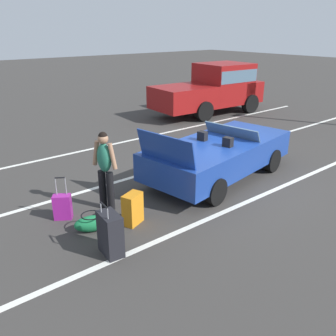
{
  "coord_description": "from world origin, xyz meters",
  "views": [
    {
      "loc": [
        -6.18,
        -5.71,
        3.52
      ],
      "look_at": [
        -1.79,
        -0.22,
        0.75
      ],
      "focal_mm": 38.1,
      "sensor_mm": 36.0,
      "label": 1
    }
  ],
  "objects_px": {
    "parked_pickup_truck_near": "(215,87)",
    "suitcase_medium_bright": "(132,209)",
    "duffel_bag": "(92,223)",
    "suitcase_large_black": "(111,234)",
    "suitcase_small_carryon": "(63,207)",
    "traveler_person": "(105,167)",
    "convertible_car": "(223,153)"
  },
  "relations": [
    {
      "from": "suitcase_large_black",
      "to": "suitcase_small_carryon",
      "type": "xyz_separation_m",
      "value": [
        -0.14,
        1.63,
        -0.11
      ]
    },
    {
      "from": "convertible_car",
      "to": "traveler_person",
      "type": "xyz_separation_m",
      "value": [
        -3.21,
        0.24,
        0.34
      ]
    },
    {
      "from": "traveler_person",
      "to": "parked_pickup_truck_near",
      "type": "bearing_deg",
      "value": 8.23
    },
    {
      "from": "suitcase_medium_bright",
      "to": "duffel_bag",
      "type": "distance_m",
      "value": 0.8
    },
    {
      "from": "convertible_car",
      "to": "traveler_person",
      "type": "distance_m",
      "value": 3.24
    },
    {
      "from": "parked_pickup_truck_near",
      "to": "traveler_person",
      "type": "bearing_deg",
      "value": -145.33
    },
    {
      "from": "parked_pickup_truck_near",
      "to": "duffel_bag",
      "type": "bearing_deg",
      "value": -144.39
    },
    {
      "from": "suitcase_large_black",
      "to": "traveler_person",
      "type": "relative_size",
      "value": 0.57
    },
    {
      "from": "suitcase_small_carryon",
      "to": "duffel_bag",
      "type": "distance_m",
      "value": 0.81
    },
    {
      "from": "traveler_person",
      "to": "parked_pickup_truck_near",
      "type": "xyz_separation_m",
      "value": [
        8.21,
        4.97,
        0.18
      ]
    },
    {
      "from": "suitcase_medium_bright",
      "to": "suitcase_large_black",
      "type": "bearing_deg",
      "value": 104.64
    },
    {
      "from": "suitcase_small_carryon",
      "to": "parked_pickup_truck_near",
      "type": "distance_m",
      "value": 10.33
    },
    {
      "from": "suitcase_medium_bright",
      "to": "parked_pickup_truck_near",
      "type": "bearing_deg",
      "value": -76.15
    },
    {
      "from": "convertible_car",
      "to": "parked_pickup_truck_near",
      "type": "bearing_deg",
      "value": 37.1
    },
    {
      "from": "suitcase_large_black",
      "to": "traveler_person",
      "type": "bearing_deg",
      "value": 68.06
    },
    {
      "from": "suitcase_large_black",
      "to": "suitcase_small_carryon",
      "type": "height_order",
      "value": "suitcase_large_black"
    },
    {
      "from": "convertible_car",
      "to": "parked_pickup_truck_near",
      "type": "relative_size",
      "value": 0.85
    },
    {
      "from": "traveler_person",
      "to": "suitcase_medium_bright",
      "type": "bearing_deg",
      "value": -108.24
    },
    {
      "from": "suitcase_small_carryon",
      "to": "traveler_person",
      "type": "relative_size",
      "value": 0.52
    },
    {
      "from": "suitcase_medium_bright",
      "to": "suitcase_small_carryon",
      "type": "distance_m",
      "value": 1.41
    },
    {
      "from": "suitcase_small_carryon",
      "to": "parked_pickup_truck_near",
      "type": "relative_size",
      "value": 0.17
    },
    {
      "from": "parked_pickup_truck_near",
      "to": "suitcase_medium_bright",
      "type": "bearing_deg",
      "value": -140.94
    },
    {
      "from": "suitcase_medium_bright",
      "to": "duffel_bag",
      "type": "xyz_separation_m",
      "value": [
        -0.75,
        0.24,
        -0.15
      ]
    },
    {
      "from": "convertible_car",
      "to": "suitcase_small_carryon",
      "type": "height_order",
      "value": "convertible_car"
    },
    {
      "from": "suitcase_medium_bright",
      "to": "duffel_bag",
      "type": "bearing_deg",
      "value": 50.26
    },
    {
      "from": "suitcase_small_carryon",
      "to": "parked_pickup_truck_near",
      "type": "bearing_deg",
      "value": 151.86
    },
    {
      "from": "suitcase_medium_bright",
      "to": "parked_pickup_truck_near",
      "type": "xyz_separation_m",
      "value": [
        8.14,
        5.83,
        0.8
      ]
    },
    {
      "from": "convertible_car",
      "to": "suitcase_large_black",
      "type": "relative_size",
      "value": 4.64
    },
    {
      "from": "suitcase_medium_bright",
      "to": "suitcase_small_carryon",
      "type": "relative_size",
      "value": 0.72
    },
    {
      "from": "suitcase_small_carryon",
      "to": "parked_pickup_truck_near",
      "type": "xyz_separation_m",
      "value": [
        9.11,
        4.81,
        0.85
      ]
    },
    {
      "from": "suitcase_medium_bright",
      "to": "suitcase_small_carryon",
      "type": "height_order",
      "value": "suitcase_small_carryon"
    },
    {
      "from": "suitcase_small_carryon",
      "to": "traveler_person",
      "type": "xyz_separation_m",
      "value": [
        0.9,
        -0.16,
        0.67
      ]
    }
  ]
}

